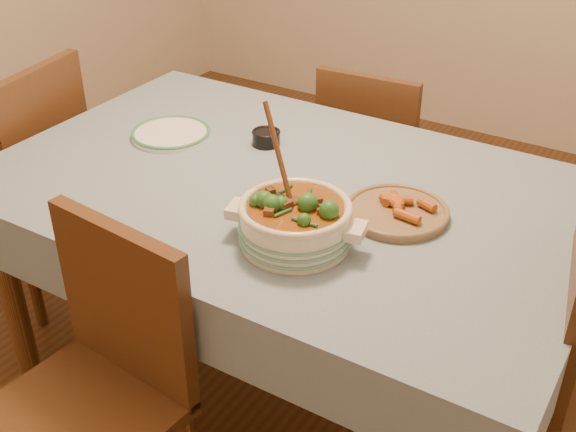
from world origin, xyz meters
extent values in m
plane|color=#472714|center=(0.00, 0.00, 0.00)|extent=(4.50, 4.50, 0.00)
cube|color=brown|center=(0.00, 0.00, 0.72)|extent=(1.60, 1.00, 0.05)
cube|color=#8294A8|center=(0.00, 0.00, 0.75)|extent=(1.68, 1.08, 0.01)
cylinder|color=brown|center=(-0.73, -0.43, 0.35)|extent=(0.07, 0.07, 0.70)
cylinder|color=brown|center=(-0.73, 0.43, 0.35)|extent=(0.07, 0.07, 0.70)
cylinder|color=brown|center=(0.73, 0.43, 0.35)|extent=(0.07, 0.07, 0.70)
cylinder|color=#EDE4C7|center=(0.18, -0.24, 0.81)|extent=(0.31, 0.31, 0.10)
torus|color=#EDE4C7|center=(0.18, -0.24, 0.86)|extent=(0.27, 0.27, 0.02)
cube|color=#EDE4C7|center=(0.32, -0.21, 0.82)|extent=(0.06, 0.08, 0.03)
cube|color=#EDE4C7|center=(0.03, -0.27, 0.82)|extent=(0.06, 0.08, 0.03)
cylinder|color=#9A5316|center=(0.18, -0.24, 0.85)|extent=(0.23, 0.23, 0.02)
cylinder|color=white|center=(-0.47, 0.07, 0.76)|extent=(0.25, 0.25, 0.02)
torus|color=#3D865D|center=(-0.47, 0.07, 0.77)|extent=(0.25, 0.25, 0.01)
cylinder|color=black|center=(-0.18, 0.18, 0.78)|extent=(0.10, 0.10, 0.04)
torus|color=black|center=(-0.18, 0.18, 0.80)|extent=(0.09, 0.09, 0.01)
cylinder|color=black|center=(-0.18, 0.18, 0.79)|extent=(0.07, 0.07, 0.01)
cylinder|color=#917750|center=(0.34, 0.00, 0.77)|extent=(0.28, 0.28, 0.02)
torus|color=#917750|center=(0.34, 0.00, 0.77)|extent=(0.27, 0.27, 0.02)
cube|color=brown|center=(-0.10, 0.87, 0.42)|extent=(0.41, 0.41, 0.04)
cube|color=brown|center=(-0.09, 0.70, 0.62)|extent=(0.39, 0.06, 0.42)
cylinder|color=brown|center=(0.05, 1.05, 0.21)|extent=(0.04, 0.04, 0.42)
cylinder|color=brown|center=(-0.28, 1.03, 0.21)|extent=(0.04, 0.04, 0.42)
cylinder|color=brown|center=(0.08, 0.72, 0.21)|extent=(0.04, 0.04, 0.42)
cylinder|color=brown|center=(-0.26, 0.70, 0.21)|extent=(0.04, 0.04, 0.42)
cube|color=brown|center=(-0.12, -0.74, 0.44)|extent=(0.45, 0.45, 0.04)
cube|color=brown|center=(-0.10, -0.56, 0.66)|extent=(0.41, 0.08, 0.44)
cylinder|color=brown|center=(-0.27, -0.55, 0.22)|extent=(0.04, 0.04, 0.44)
cube|color=brown|center=(0.81, -0.06, 0.69)|extent=(0.12, 0.43, 0.46)
cylinder|color=brown|center=(0.78, 0.12, 0.23)|extent=(0.04, 0.04, 0.46)
cube|color=brown|center=(-1.14, -0.06, 0.46)|extent=(0.49, 0.49, 0.04)
cube|color=brown|center=(-0.94, -0.03, 0.69)|extent=(0.11, 0.43, 0.46)
cylinder|color=brown|center=(-1.35, 0.10, 0.23)|extent=(0.04, 0.04, 0.46)
cylinder|color=brown|center=(-0.98, 0.15, 0.23)|extent=(0.04, 0.04, 0.46)
cylinder|color=brown|center=(-0.93, -0.21, 0.23)|extent=(0.04, 0.04, 0.46)
camera|label=1|loc=(0.93, -1.50, 1.73)|focal=45.00mm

